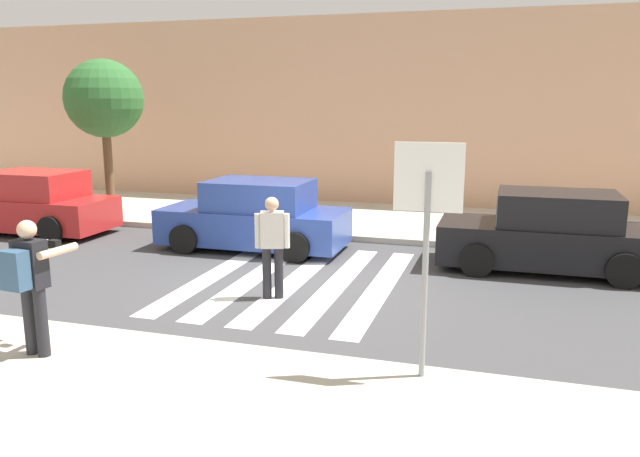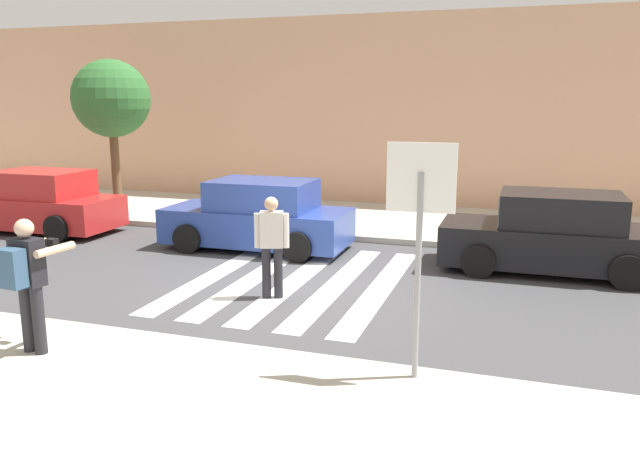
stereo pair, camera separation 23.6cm
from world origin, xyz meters
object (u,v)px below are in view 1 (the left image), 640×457
(photographer_with_backpack, at_px, (30,276))
(parked_car_blue, at_px, (255,217))
(pedestrian_crossing, at_px, (272,242))
(street_tree_west, at_px, (104,100))
(parked_car_red, at_px, (32,204))
(stop_sign, at_px, (427,209))
(parked_car_black, at_px, (550,234))

(photographer_with_backpack, bearing_deg, parked_car_blue, 88.00)
(pedestrian_crossing, xyz_separation_m, street_tree_west, (-6.99, 5.49, 2.30))
(street_tree_west, bearing_deg, parked_car_red, -105.53)
(stop_sign, bearing_deg, parked_car_red, 151.13)
(pedestrian_crossing, distance_m, parked_car_red, 8.27)
(parked_car_blue, distance_m, street_tree_west, 6.36)
(stop_sign, relative_size, parked_car_red, 0.66)
(pedestrian_crossing, height_order, parked_car_black, pedestrian_crossing)
(stop_sign, relative_size, parked_car_blue, 0.66)
(photographer_with_backpack, bearing_deg, stop_sign, 9.83)
(stop_sign, distance_m, parked_car_blue, 7.44)
(stop_sign, height_order, parked_car_blue, stop_sign)
(parked_car_red, distance_m, parked_car_blue, 5.99)
(photographer_with_backpack, bearing_deg, pedestrian_crossing, 61.31)
(stop_sign, xyz_separation_m, parked_car_red, (-10.47, 5.77, -1.38))
(parked_car_blue, xyz_separation_m, street_tree_west, (-5.35, 2.31, 2.55))
(stop_sign, distance_m, street_tree_west, 12.78)
(photographer_with_backpack, distance_m, parked_car_black, 9.19)
(parked_car_red, xyz_separation_m, street_tree_west, (0.64, 2.31, 2.55))
(photographer_with_backpack, relative_size, parked_car_black, 0.42)
(parked_car_blue, bearing_deg, parked_car_red, -180.00)
(photographer_with_backpack, height_order, parked_car_blue, photographer_with_backpack)
(photographer_with_backpack, height_order, parked_car_black, photographer_with_backpack)
(photographer_with_backpack, bearing_deg, parked_car_black, 45.90)
(parked_car_red, height_order, parked_car_blue, same)
(photographer_with_backpack, height_order, parked_car_red, photographer_with_backpack)
(pedestrian_crossing, distance_m, parked_car_black, 5.54)
(parked_car_blue, bearing_deg, street_tree_west, 156.67)
(parked_car_blue, relative_size, street_tree_west, 0.97)
(pedestrian_crossing, distance_m, street_tree_west, 9.18)
(pedestrian_crossing, relative_size, parked_car_black, 0.42)
(parked_car_red, relative_size, parked_car_blue, 1.00)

